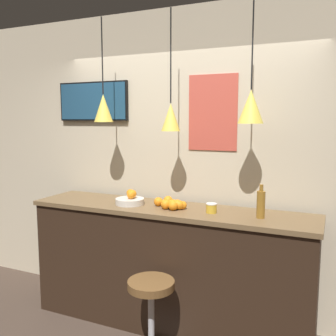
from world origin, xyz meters
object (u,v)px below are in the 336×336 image
(juice_bottle, at_px, (261,204))
(mounted_tv, at_px, (93,101))
(fruit_bowl, at_px, (130,199))
(spread_jar, at_px, (211,208))
(bar_stool, at_px, (151,305))

(juice_bottle, distance_m, mounted_tv, 2.04)
(fruit_bowl, xyz_separation_m, juice_bottle, (1.18, -0.01, 0.07))
(juice_bottle, distance_m, spread_jar, 0.41)
(bar_stool, relative_size, mounted_tv, 0.78)
(spread_jar, bearing_deg, mounted_tv, 165.12)
(bar_stool, height_order, mounted_tv, mounted_tv)
(juice_bottle, bearing_deg, spread_jar, -180.00)
(bar_stool, distance_m, fruit_bowl, 0.96)
(spread_jar, bearing_deg, bar_stool, -123.87)
(juice_bottle, bearing_deg, fruit_bowl, 179.70)
(bar_stool, bearing_deg, fruit_bowl, 133.03)
(spread_jar, bearing_deg, fruit_bowl, 179.54)
(spread_jar, height_order, mounted_tv, mounted_tv)
(bar_stool, distance_m, mounted_tv, 2.13)
(spread_jar, bearing_deg, juice_bottle, 0.00)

